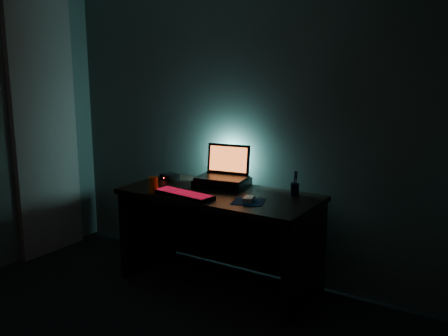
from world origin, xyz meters
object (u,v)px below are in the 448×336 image
object	(u,v)px
laptop	(225,170)
pen_cup	(295,189)
juice_glass	(153,185)
keyboard	(183,194)
router	(170,177)
mouse	(249,199)

from	to	relation	value
laptop	pen_cup	bearing A→B (deg)	-8.38
laptop	juice_glass	size ratio (longest dim) A/B	3.46
pen_cup	juice_glass	xyz separation A→B (m)	(-0.93, -0.50, 0.02)
pen_cup	keyboard	bearing A→B (deg)	-145.56
laptop	router	xyz separation A→B (m)	(-0.48, -0.10, -0.10)
laptop	pen_cup	world-z (taller)	laptop
keyboard	laptop	bearing A→B (deg)	88.02
pen_cup	mouse	bearing A→B (deg)	-119.71
laptop	juice_glass	world-z (taller)	laptop
laptop	keyboard	size ratio (longest dim) A/B	0.82
mouse	pen_cup	bearing A→B (deg)	43.48
keyboard	router	size ratio (longest dim) A/B	2.88
mouse	pen_cup	world-z (taller)	pen_cup
mouse	juice_glass	size ratio (longest dim) A/B	0.90
juice_glass	router	bearing A→B (deg)	111.34
mouse	keyboard	bearing A→B (deg)	177.35
mouse	router	size ratio (longest dim) A/B	0.62
juice_glass	router	size ratio (longest dim) A/B	0.69
laptop	mouse	distance (m)	0.54
router	pen_cup	bearing A→B (deg)	27.09
keyboard	pen_cup	distance (m)	0.82
keyboard	pen_cup	bearing A→B (deg)	41.38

